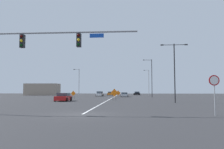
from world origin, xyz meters
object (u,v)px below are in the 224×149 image
construction_sign_median_far (118,94)px  car_silver_near (124,95)px  car_black_distant (137,93)px  car_white_approaching (100,94)px  traffic_signal_assembly (23,48)px  street_lamp_far_right (79,81)px  street_lamp_near_right (148,81)px  construction_sign_median_near (73,94)px  street_lamp_far_left (174,68)px  street_lamp_mid_right (151,76)px  car_orange_mid (110,94)px  car_red_passing (63,97)px  stop_sign (214,87)px  construction_sign_right_lane (114,93)px

construction_sign_median_far → car_silver_near: 13.10m
construction_sign_median_far → car_black_distant: construction_sign_median_far is taller
construction_sign_median_far → car_white_approaching: (-6.34, 19.22, -0.42)m
car_white_approaching → car_silver_near: 9.73m
traffic_signal_assembly → street_lamp_far_right: street_lamp_far_right is taller
traffic_signal_assembly → car_black_distant: 65.10m
street_lamp_near_right → construction_sign_median_near: size_ratio=5.00×
street_lamp_far_left → car_white_approaching: 36.65m
street_lamp_mid_right → car_silver_near: 9.08m
construction_sign_median_near → car_orange_mid: size_ratio=0.38×
car_silver_near → street_lamp_far_right: bearing=174.0°
car_orange_mid → construction_sign_median_far: bearing=-82.5°
street_lamp_near_right → car_white_approaching: (-15.30, -6.16, -3.97)m
traffic_signal_assembly → street_lamp_far_right: size_ratio=1.76×
street_lamp_near_right → car_red_passing: 39.94m
stop_sign → street_lamp_far_left: 15.93m
street_lamp_mid_right → street_lamp_far_left: bearing=-88.3°
construction_sign_median_far → street_lamp_far_left: bearing=-57.7°
street_lamp_far_left → car_silver_near: (-7.59, 26.91, -4.51)m
street_lamp_far_right → car_orange_mid: street_lamp_far_right is taller
street_lamp_far_left → construction_sign_right_lane: street_lamp_far_left is taller
street_lamp_mid_right → car_silver_near: (-6.90, 3.57, -4.71)m
street_lamp_mid_right → street_lamp_far_right: bearing=166.1°
stop_sign → car_red_passing: bearing=131.1°
traffic_signal_assembly → car_silver_near: traffic_signal_assembly is taller
street_lamp_mid_right → street_lamp_near_right: 15.95m
traffic_signal_assembly → car_silver_near: (7.58, 42.20, -4.61)m
car_silver_near → car_black_distant: bearing=78.5°
street_lamp_far_left → street_lamp_near_right: bearing=89.7°
construction_sign_median_near → street_lamp_far_right: bearing=99.2°
stop_sign → car_orange_mid: 60.71m
street_lamp_mid_right → street_lamp_near_right: street_lamp_mid_right is taller
stop_sign → construction_sign_median_far: stop_sign is taller
traffic_signal_assembly → car_orange_mid: 59.37m
street_lamp_far_left → construction_sign_median_far: 16.90m
street_lamp_far_left → car_orange_mid: street_lamp_far_left is taller
street_lamp_far_left → car_black_distant: 48.85m
car_silver_near → car_red_passing: 25.27m
car_silver_near → street_lamp_mid_right: bearing=-27.4°
traffic_signal_assembly → construction_sign_median_far: bearing=77.6°
street_lamp_far_left → car_white_approaching: street_lamp_far_left is taller
street_lamp_far_left → car_orange_mid: bearing=106.2°
construction_sign_median_near → car_white_approaching: bearing=82.8°
car_white_approaching → car_orange_mid: 11.03m
car_red_passing → car_orange_mid: bearing=83.2°
construction_sign_right_lane → car_red_passing: size_ratio=0.48×
street_lamp_mid_right → car_white_approaching: 18.00m
street_lamp_far_right → car_red_passing: (3.03, -24.60, -3.68)m
car_orange_mid → car_red_passing: 40.47m
construction_sign_median_far → car_orange_mid: construction_sign_median_far is taller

